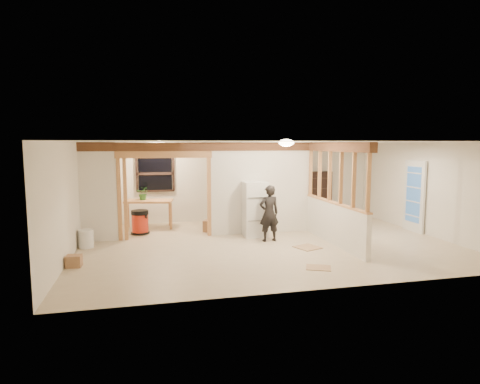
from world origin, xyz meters
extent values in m
cube|color=beige|center=(0.00, 0.00, -0.01)|extent=(9.00, 6.50, 0.01)
cube|color=white|center=(0.00, 0.00, 2.50)|extent=(9.00, 6.50, 0.01)
cube|color=silver|center=(0.00, 3.25, 1.25)|extent=(9.00, 0.01, 2.50)
cube|color=silver|center=(0.00, -3.25, 1.25)|extent=(9.00, 0.01, 2.50)
cube|color=silver|center=(-4.50, 0.00, 1.25)|extent=(0.01, 6.50, 2.50)
cube|color=silver|center=(4.50, 0.00, 1.25)|extent=(0.01, 6.50, 2.50)
cube|color=silver|center=(-4.05, 1.20, 1.25)|extent=(0.90, 0.12, 2.50)
cube|color=silver|center=(0.20, 1.20, 1.25)|extent=(2.80, 0.12, 2.50)
cube|color=tan|center=(-2.40, 1.20, 1.10)|extent=(2.46, 0.14, 2.20)
cube|color=brown|center=(-1.00, 1.20, 2.38)|extent=(7.00, 0.18, 0.22)
cube|color=brown|center=(1.60, -0.40, 2.38)|extent=(0.18, 3.30, 0.22)
cube|color=silver|center=(1.60, -0.40, 0.50)|extent=(0.12, 3.20, 1.00)
cube|color=tan|center=(1.60, -0.40, 1.66)|extent=(0.14, 3.20, 1.32)
cube|color=black|center=(-2.60, 3.17, 1.55)|extent=(1.12, 0.10, 1.10)
cube|color=white|center=(4.42, 0.40, 1.00)|extent=(0.12, 0.86, 2.00)
ellipsoid|color=#FFEABF|center=(0.30, -0.50, 2.48)|extent=(0.36, 0.36, 0.16)
ellipsoid|color=#FFEABF|center=(-2.50, 2.30, 2.48)|extent=(0.32, 0.32, 0.14)
ellipsoid|color=#FFD88C|center=(-2.00, 1.60, 2.18)|extent=(0.07, 0.07, 0.07)
cube|color=white|center=(-0.08, 0.85, 0.73)|extent=(0.60, 0.58, 1.46)
imported|color=#2B2929|center=(0.12, 0.22, 0.71)|extent=(0.55, 0.39, 1.43)
cube|color=tan|center=(-2.82, 2.50, 0.42)|extent=(1.43, 0.92, 0.83)
imported|color=#3B7130|center=(-2.97, 2.55, 1.03)|extent=(0.42, 0.39, 0.38)
cylinder|color=red|center=(-3.07, 1.81, 0.33)|extent=(0.63, 0.63, 0.66)
cube|color=black|center=(2.78, 3.05, 0.77)|extent=(0.77, 0.26, 1.54)
cylinder|color=white|center=(-4.30, 0.58, 0.22)|extent=(0.43, 0.43, 0.43)
cube|color=#A3734E|center=(-1.14, 1.67, 0.16)|extent=(0.47, 0.44, 0.32)
cube|color=#A3734E|center=(-4.04, 1.58, 0.13)|extent=(0.36, 0.36, 0.26)
cube|color=#A3734E|center=(-4.32, -0.95, 0.12)|extent=(0.31, 0.26, 0.24)
cube|color=tan|center=(0.83, -0.62, 0.01)|extent=(0.67, 0.67, 0.02)
cube|color=tan|center=(0.42, -2.14, 0.01)|extent=(0.60, 0.55, 0.02)
camera|label=1|loc=(-2.85, -9.31, 2.45)|focal=30.00mm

